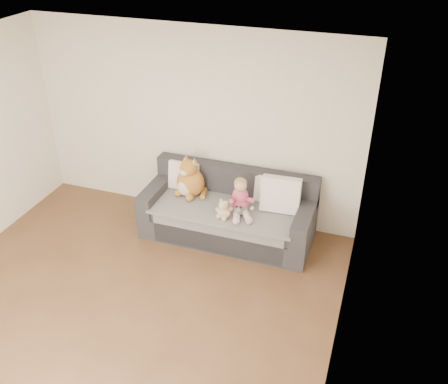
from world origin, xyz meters
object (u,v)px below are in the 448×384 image
at_px(sofa, 229,214).
at_px(teddy_bear, 223,211).
at_px(plush_cat, 190,180).
at_px(sippy_cup, 222,206).
at_px(toddler, 241,198).

distance_m(sofa, teddy_bear, 0.44).
distance_m(plush_cat, sippy_cup, 0.59).
relative_size(sofa, plush_cat, 3.84).
bearing_deg(plush_cat, teddy_bear, -16.96).
relative_size(plush_cat, teddy_bear, 2.16).
distance_m(sofa, sippy_cup, 0.28).
height_order(sofa, toddler, toddler).
bearing_deg(teddy_bear, toddler, 71.76).
relative_size(sofa, sippy_cup, 20.62).
bearing_deg(sofa, plush_cat, 174.25).
relative_size(teddy_bear, sippy_cup, 2.48).
relative_size(sofa, teddy_bear, 8.32).
height_order(sofa, sippy_cup, sofa).
xyz_separation_m(toddler, teddy_bear, (-0.15, -0.21, -0.09)).
xyz_separation_m(sofa, teddy_bear, (0.04, -0.35, 0.27)).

